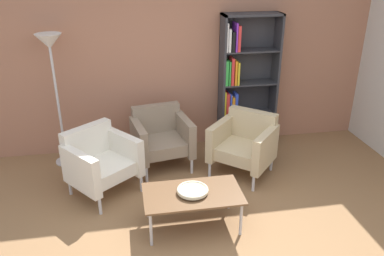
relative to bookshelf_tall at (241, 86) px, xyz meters
name	(u,v)px	position (x,y,z in m)	size (l,w,h in m)	color
ground_plane	(212,254)	(-0.92, -2.25, -0.91)	(8.32, 8.32, 0.00)	olive
brick_back_panel	(174,47)	(-0.92, 0.21, 0.54)	(6.40, 0.12, 2.90)	#A87056
bookshelf_tall	(241,86)	(0.00, 0.00, 0.00)	(0.80, 0.30, 1.90)	#333338
coffee_table_low	(193,196)	(-1.02, -1.78, -0.54)	(1.00, 0.56, 0.40)	brown
decorative_bowl	(193,190)	(-1.02, -1.78, -0.47)	(0.32, 0.32, 0.05)	beige
armchair_corner_red	(100,160)	(-1.96, -0.95, -0.49)	(0.95, 0.94, 0.78)	white
armchair_near_window	(161,137)	(-1.20, -0.43, -0.49)	(0.82, 0.77, 0.78)	gray
armchair_by_bookshelf	(244,143)	(-0.17, -0.80, -0.49)	(0.95, 0.95, 0.78)	#C6B289
floor_lamp_torchiere	(51,58)	(-2.48, -0.13, 0.54)	(0.32, 0.32, 1.74)	silver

